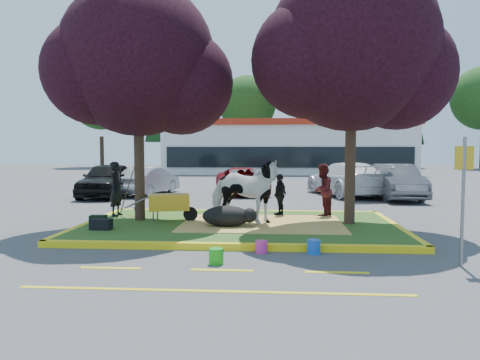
# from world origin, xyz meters

# --- Properties ---
(ground) EXTENTS (90.00, 90.00, 0.00)m
(ground) POSITION_xyz_m (0.00, 0.00, 0.00)
(ground) COLOR #424244
(ground) RESTS_ON ground
(median_island) EXTENTS (8.00, 5.00, 0.15)m
(median_island) POSITION_xyz_m (0.00, 0.00, 0.07)
(median_island) COLOR #274A17
(median_island) RESTS_ON ground
(curb_near) EXTENTS (8.30, 0.16, 0.15)m
(curb_near) POSITION_xyz_m (0.00, -2.58, 0.07)
(curb_near) COLOR yellow
(curb_near) RESTS_ON ground
(curb_far) EXTENTS (8.30, 0.16, 0.15)m
(curb_far) POSITION_xyz_m (0.00, 2.58, 0.07)
(curb_far) COLOR yellow
(curb_far) RESTS_ON ground
(curb_left) EXTENTS (0.16, 5.30, 0.15)m
(curb_left) POSITION_xyz_m (-4.08, 0.00, 0.07)
(curb_left) COLOR yellow
(curb_left) RESTS_ON ground
(curb_right) EXTENTS (0.16, 5.30, 0.15)m
(curb_right) POSITION_xyz_m (4.08, 0.00, 0.07)
(curb_right) COLOR yellow
(curb_right) RESTS_ON ground
(straw_bedding) EXTENTS (4.20, 3.00, 0.01)m
(straw_bedding) POSITION_xyz_m (0.60, 0.00, 0.15)
(straw_bedding) COLOR #DFB55C
(straw_bedding) RESTS_ON median_island
(tree_purple_left) EXTENTS (5.06, 4.20, 6.51)m
(tree_purple_left) POSITION_xyz_m (-2.78, 0.38, 4.36)
(tree_purple_left) COLOR black
(tree_purple_left) RESTS_ON median_island
(tree_purple_right) EXTENTS (5.30, 4.40, 6.82)m
(tree_purple_right) POSITION_xyz_m (2.92, 0.18, 4.56)
(tree_purple_right) COLOR black
(tree_purple_right) RESTS_ON median_island
(fire_lane_stripe_a) EXTENTS (1.10, 0.12, 0.01)m
(fire_lane_stripe_a) POSITION_xyz_m (-2.00, -4.20, 0.00)
(fire_lane_stripe_a) COLOR yellow
(fire_lane_stripe_a) RESTS_ON ground
(fire_lane_stripe_b) EXTENTS (1.10, 0.12, 0.01)m
(fire_lane_stripe_b) POSITION_xyz_m (0.00, -4.20, 0.00)
(fire_lane_stripe_b) COLOR yellow
(fire_lane_stripe_b) RESTS_ON ground
(fire_lane_stripe_c) EXTENTS (1.10, 0.12, 0.01)m
(fire_lane_stripe_c) POSITION_xyz_m (2.00, -4.20, 0.00)
(fire_lane_stripe_c) COLOR yellow
(fire_lane_stripe_c) RESTS_ON ground
(fire_lane_long) EXTENTS (6.00, 0.10, 0.01)m
(fire_lane_long) POSITION_xyz_m (0.00, -5.40, 0.00)
(fire_lane_long) COLOR yellow
(fire_lane_long) RESTS_ON ground
(retail_building) EXTENTS (20.40, 8.40, 4.40)m
(retail_building) POSITION_xyz_m (2.00, 27.98, 2.25)
(retail_building) COLOR silver
(retail_building) RESTS_ON ground
(treeline) EXTENTS (46.58, 7.80, 14.63)m
(treeline) POSITION_xyz_m (1.23, 37.61, 7.73)
(treeline) COLOR black
(treeline) RESTS_ON ground
(cow) EXTENTS (2.20, 1.49, 1.70)m
(cow) POSITION_xyz_m (0.11, -0.03, 1.00)
(cow) COLOR silver
(cow) RESTS_ON median_island
(calf) EXTENTS (1.23, 0.70, 0.53)m
(calf) POSITION_xyz_m (-0.29, -0.54, 0.42)
(calf) COLOR black
(calf) RESTS_ON median_island
(handler) EXTENTS (0.46, 0.63, 1.59)m
(handler) POSITION_xyz_m (-3.70, 1.12, 0.95)
(handler) COLOR black
(handler) RESTS_ON median_island
(visitor_a) EXTENTS (0.85, 0.92, 1.53)m
(visitor_a) POSITION_xyz_m (2.32, 1.50, 0.92)
(visitor_a) COLOR #471418
(visitor_a) RESTS_ON median_island
(visitor_b) EXTENTS (0.58, 0.78, 1.23)m
(visitor_b) POSITION_xyz_m (1.09, 1.55, 0.77)
(visitor_b) COLOR black
(visitor_b) RESTS_ON median_island
(wheelbarrow) EXTENTS (1.94, 0.90, 0.73)m
(wheelbarrow) POSITION_xyz_m (-1.94, 0.27, 0.65)
(wheelbarrow) COLOR black
(wheelbarrow) RESTS_ON median_island
(gear_bag_dark) EXTENTS (0.52, 0.30, 0.26)m
(gear_bag_dark) POSITION_xyz_m (-3.31, -1.19, 0.28)
(gear_bag_dark) COLOR black
(gear_bag_dark) RESTS_ON median_island
(gear_bag_green) EXTENTS (0.45, 0.30, 0.23)m
(gear_bag_green) POSITION_xyz_m (-3.70, -0.35, 0.26)
(gear_bag_green) COLOR black
(gear_bag_green) RESTS_ON median_island
(sign_post) EXTENTS (0.33, 0.06, 2.35)m
(sign_post) POSITION_xyz_m (4.30, -3.61, 1.44)
(sign_post) COLOR slate
(sign_post) RESTS_ON ground
(bucket_green) EXTENTS (0.33, 0.33, 0.29)m
(bucket_green) POSITION_xyz_m (-0.15, -3.77, 0.15)
(bucket_green) COLOR #1BA319
(bucket_green) RESTS_ON ground
(bucket_pink) EXTENTS (0.30, 0.30, 0.26)m
(bucket_pink) POSITION_xyz_m (0.66, -2.80, 0.13)
(bucket_pink) COLOR #DA3092
(bucket_pink) RESTS_ON ground
(bucket_blue) EXTENTS (0.34, 0.34, 0.29)m
(bucket_blue) POSITION_xyz_m (1.72, -2.80, 0.15)
(bucket_blue) COLOR blue
(bucket_blue) RESTS_ON ground
(car_black) EXTENTS (2.02, 4.49, 1.50)m
(car_black) POSITION_xyz_m (-6.37, 7.67, 0.75)
(car_black) COLOR black
(car_black) RESTS_ON ground
(car_silver) EXTENTS (2.15, 4.03, 1.26)m
(car_silver) POSITION_xyz_m (-4.79, 8.71, 0.63)
(car_silver) COLOR #97999E
(car_silver) RESTS_ON ground
(car_red) EXTENTS (3.02, 4.73, 1.22)m
(car_red) POSITION_xyz_m (-0.55, 9.29, 0.61)
(car_red) COLOR maroon
(car_red) RESTS_ON ground
(car_white) EXTENTS (3.48, 5.53, 1.49)m
(car_white) POSITION_xyz_m (4.09, 8.88, 0.75)
(car_white) COLOR white
(car_white) RESTS_ON ground
(car_grey) EXTENTS (1.64, 4.44, 1.45)m
(car_grey) POSITION_xyz_m (5.99, 7.66, 0.73)
(car_grey) COLOR #515358
(car_grey) RESTS_ON ground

